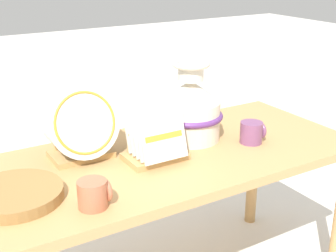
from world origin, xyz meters
TOP-DOWN VIEW (x-y plane):
  - display_table at (0.00, 0.00)m, footprint 1.46×0.65m
  - ceramic_vase at (0.15, 0.09)m, footprint 0.26×0.26m
  - dish_rack_round_plates at (-0.29, 0.13)m, footprint 0.26×0.20m
  - dish_rack_square_plates at (-0.07, -0.02)m, footprint 0.22×0.18m
  - wicker_charger_stack at (-0.57, -0.06)m, footprint 0.29×0.29m
  - mug_plum_glaze at (0.34, -0.07)m, footprint 0.10×0.09m
  - mug_terracotta_glaze at (-0.38, -0.22)m, footprint 0.10×0.09m

SIDE VIEW (x-z plane):
  - display_table at x=0.00m, z-range 0.25..0.90m
  - wicker_charger_stack at x=-0.57m, z-range 0.65..0.69m
  - mug_plum_glaze at x=0.34m, z-range 0.65..0.73m
  - mug_terracotta_glaze at x=-0.38m, z-range 0.65..0.73m
  - dish_rack_square_plates at x=-0.07m, z-range 0.62..0.82m
  - dish_rack_round_plates at x=-0.29m, z-range 0.63..0.91m
  - ceramic_vase at x=0.15m, z-range 0.62..0.94m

